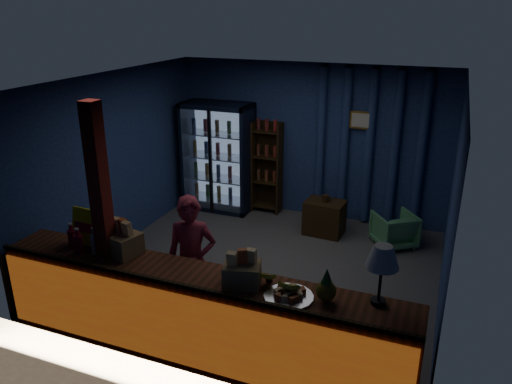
% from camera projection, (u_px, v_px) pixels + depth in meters
% --- Properties ---
extents(ground, '(4.60, 4.60, 0.00)m').
position_uv_depth(ground, '(263.00, 270.00, 6.92)').
color(ground, '#515154').
rests_on(ground, ground).
extents(room_walls, '(4.60, 4.60, 4.60)m').
position_uv_depth(room_walls, '(263.00, 162.00, 6.37)').
color(room_walls, navy).
rests_on(room_walls, ground).
extents(counter, '(4.40, 0.57, 0.99)m').
position_uv_depth(counter, '(196.00, 315.00, 5.09)').
color(counter, brown).
rests_on(counter, ground).
extents(support_post, '(0.16, 0.16, 2.60)m').
position_uv_depth(support_post, '(104.00, 225.00, 5.17)').
color(support_post, maroon).
rests_on(support_post, ground).
extents(beverage_cooler, '(1.20, 0.62, 1.90)m').
position_uv_depth(beverage_cooler, '(220.00, 157.00, 8.79)').
color(beverage_cooler, black).
rests_on(beverage_cooler, ground).
extents(bottle_shelf, '(0.50, 0.28, 1.60)m').
position_uv_depth(bottle_shelf, '(268.00, 168.00, 8.67)').
color(bottle_shelf, '#372511').
rests_on(bottle_shelf, ground).
extents(curtain_folds, '(1.74, 0.14, 2.50)m').
position_uv_depth(curtain_folds, '(369.00, 148.00, 7.98)').
color(curtain_folds, navy).
rests_on(curtain_folds, room_walls).
extents(framed_picture, '(0.36, 0.04, 0.28)m').
position_uv_depth(framed_picture, '(361.00, 120.00, 7.84)').
color(framed_picture, gold).
rests_on(framed_picture, room_walls).
extents(shopkeeper, '(0.65, 0.53, 1.53)m').
position_uv_depth(shopkeeper, '(192.00, 262.00, 5.55)').
color(shopkeeper, maroon).
rests_on(shopkeeper, ground).
extents(green_chair, '(0.79, 0.80, 0.53)m').
position_uv_depth(green_chair, '(394.00, 229.00, 7.54)').
color(green_chair, '#51A367').
rests_on(green_chair, ground).
extents(side_table, '(0.63, 0.48, 0.66)m').
position_uv_depth(side_table, '(324.00, 217.00, 7.93)').
color(side_table, '#372511').
rests_on(side_table, ground).
extents(yellow_sign, '(0.52, 0.13, 0.41)m').
position_uv_depth(yellow_sign, '(91.00, 228.00, 5.44)').
color(yellow_sign, '#FFFB0D').
rests_on(yellow_sign, counter).
extents(soda_bottles, '(0.40, 0.17, 0.30)m').
position_uv_depth(soda_bottles, '(82.00, 242.00, 5.33)').
color(soda_bottles, '#B00B29').
rests_on(soda_bottles, counter).
extents(snack_box_left, '(0.43, 0.39, 0.39)m').
position_uv_depth(snack_box_left, '(122.00, 242.00, 5.29)').
color(snack_box_left, '#9F854C').
rests_on(snack_box_left, counter).
extents(snack_box_centre, '(0.41, 0.36, 0.36)m').
position_uv_depth(snack_box_centre, '(242.00, 273.00, 4.70)').
color(snack_box_centre, '#9F854C').
rests_on(snack_box_centre, counter).
extents(pastry_tray, '(0.46, 0.46, 0.07)m').
position_uv_depth(pastry_tray, '(289.00, 296.00, 4.52)').
color(pastry_tray, silver).
rests_on(pastry_tray, counter).
extents(banana_bunches, '(0.50, 0.29, 0.17)m').
position_uv_depth(banana_bunches, '(279.00, 281.00, 4.65)').
color(banana_bunches, gold).
rests_on(banana_bunches, counter).
extents(table_lamp, '(0.29, 0.29, 0.58)m').
position_uv_depth(table_lamp, '(382.00, 259.00, 4.28)').
color(table_lamp, black).
rests_on(table_lamp, counter).
extents(pineapple, '(0.19, 0.19, 0.32)m').
position_uv_depth(pineapple, '(326.00, 288.00, 4.43)').
color(pineapple, olive).
rests_on(pineapple, counter).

